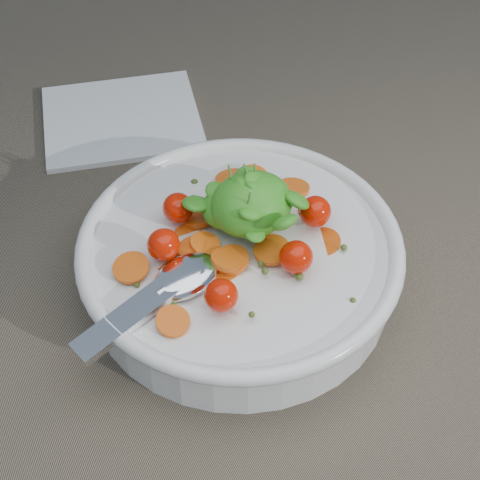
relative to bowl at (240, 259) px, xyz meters
name	(u,v)px	position (x,y,z in m)	size (l,w,h in m)	color
ground	(238,290)	(0.00, -0.01, -0.03)	(6.00, 6.00, 0.00)	#796C56
bowl	(240,259)	(0.00, 0.00, 0.00)	(0.28, 0.26, 0.11)	white
napkin	(122,119)	(-0.02, 0.25, -0.03)	(0.16, 0.14, 0.01)	white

